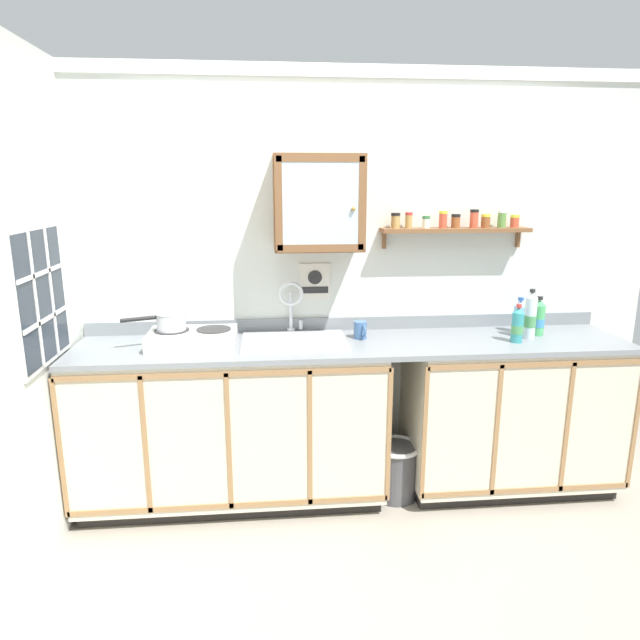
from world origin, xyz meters
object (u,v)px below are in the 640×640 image
bottle_soda_green_1 (538,318)px  wall_cabinet (318,203)px  bottle_water_clear_3 (530,316)px  bottle_water_blue_2 (519,317)px  saucepan (170,321)px  bottle_detergent_teal_0 (517,326)px  sink (294,346)px  mug (360,330)px  trash_bin (396,469)px  hot_plate_stove (193,338)px  warning_sign (315,282)px

bottle_soda_green_1 → wall_cabinet: size_ratio=0.45×
bottle_water_clear_3 → bottle_water_blue_2: bearing=91.3°
saucepan → wall_cabinet: (0.83, 0.10, 0.63)m
bottle_detergent_teal_0 → wall_cabinet: size_ratio=0.42×
bottle_water_blue_2 → bottle_water_clear_3: size_ratio=0.74×
wall_cabinet → bottle_water_clear_3: bearing=-6.4°
sink → mug: 0.40m
sink → mug: (0.39, 0.03, 0.08)m
mug → trash_bin: mug is taller
mug → sink: bearing=-174.9°
wall_cabinet → bottle_water_blue_2: bearing=-0.4°
bottle_water_clear_3 → mug: size_ratio=2.52×
mug → wall_cabinet: bearing=168.0°
bottle_water_clear_3 → mug: bottle_water_clear_3 is taller
sink → bottle_detergent_teal_0: bearing=-5.7°
bottle_water_blue_2 → mug: bearing=-177.4°
bottle_water_blue_2 → saucepan: bearing=-177.4°
bottle_soda_green_1 → bottle_water_blue_2: bottle_soda_green_1 is taller
hot_plate_stove → bottle_soda_green_1: bottle_soda_green_1 is taller
bottle_detergent_teal_0 → wall_cabinet: (-1.12, 0.21, 0.68)m
hot_plate_stove → mug: mug is taller
bottle_water_blue_2 → warning_sign: (-1.23, 0.17, 0.21)m
sink → bottle_detergent_teal_0: (1.26, -0.13, 0.12)m
hot_plate_stove → saucepan: bearing=170.2°
wall_cabinet → warning_sign: wall_cabinet is taller
bottle_soda_green_1 → mug: (-1.06, 0.02, -0.05)m
bottle_water_clear_3 → trash_bin: size_ratio=0.87×
hot_plate_stove → warning_sign: size_ratio=2.17×
bottle_detergent_teal_0 → bottle_water_blue_2: bottle_detergent_teal_0 is taller
saucepan → bottle_water_clear_3: bottle_water_clear_3 is taller
hot_plate_stove → bottle_water_clear_3: bearing=-0.5°
hot_plate_stove → bottle_detergent_teal_0: size_ratio=2.17×
bottle_water_clear_3 → mug: 0.99m
bottle_water_clear_3 → wall_cabinet: 1.39m
wall_cabinet → saucepan: bearing=-173.2°
sink → saucepan: size_ratio=1.76×
warning_sign → mug: bearing=-40.3°
warning_sign → trash_bin: warning_sign is taller
bottle_detergent_teal_0 → mug: bearing=169.6°
bottle_water_blue_2 → bottle_water_clear_3: bearing=-88.7°
saucepan → bottle_water_blue_2: bearing=2.6°
bottle_water_blue_2 → trash_bin: size_ratio=0.64×
bottle_detergent_teal_0 → bottle_water_blue_2: bearing=62.8°
hot_plate_stove → mug: (0.95, 0.07, 0.01)m
bottle_soda_green_1 → hot_plate_stove: bearing=-178.6°
saucepan → bottle_detergent_teal_0: size_ratio=1.52×
sink → warning_sign: warning_sign is taller
bottle_water_clear_3 → wall_cabinet: bearing=173.6°
bottle_detergent_teal_0 → bottle_water_clear_3: size_ratio=0.76×
mug → wall_cabinet: size_ratio=0.22×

